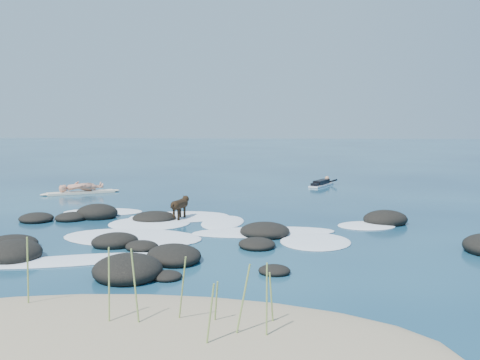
{
  "coord_description": "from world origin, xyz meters",
  "views": [
    {
      "loc": [
        2.13,
        -14.53,
        2.92
      ],
      "look_at": [
        0.81,
        4.0,
        0.9
      ],
      "focal_mm": 40.0,
      "sensor_mm": 36.0,
      "label": 1
    }
  ],
  "objects": [
    {
      "name": "ground",
      "position": [
        0.0,
        0.0,
        0.0
      ],
      "size": [
        160.0,
        160.0,
        0.0
      ],
      "primitive_type": "plane",
      "color": "#0A2642",
      "rests_on": "ground"
    },
    {
      "name": "sand_dune",
      "position": [
        0.0,
        -8.2,
        0.0
      ],
      "size": [
        9.0,
        4.4,
        0.6
      ],
      "primitive_type": "ellipsoid",
      "color": "#9E8966",
      "rests_on": "ground"
    },
    {
      "name": "dune_grass",
      "position": [
        0.78,
        -7.78,
        0.63
      ],
      "size": [
        3.7,
        1.43,
        1.16
      ],
      "color": "#87A14D",
      "rests_on": "ground"
    },
    {
      "name": "reef_rocks",
      "position": [
        -0.61,
        -1.8,
        0.11
      ],
      "size": [
        15.0,
        7.77,
        0.56
      ],
      "color": "black",
      "rests_on": "ground"
    },
    {
      "name": "breaking_foam",
      "position": [
        -0.41,
        -0.22,
        0.01
      ],
      "size": [
        10.43,
        7.94,
        0.12
      ],
      "color": "white",
      "rests_on": "ground"
    },
    {
      "name": "standing_surfer_rig",
      "position": [
        -5.91,
        6.62,
        0.72
      ],
      "size": [
        2.88,
        1.93,
        1.82
      ],
      "rotation": [
        0.0,
        0.0,
        0.55
      ],
      "color": "#F4E3C3",
      "rests_on": "ground"
    },
    {
      "name": "paddling_surfer_rig",
      "position": [
        4.14,
        10.02,
        0.13
      ],
      "size": [
        1.43,
        2.12,
        0.38
      ],
      "rotation": [
        0.0,
        0.0,
        1.11
      ],
      "color": "white",
      "rests_on": "ground"
    },
    {
      "name": "dog",
      "position": [
        -0.77,
        1.02,
        0.48
      ],
      "size": [
        0.5,
        1.12,
        0.73
      ],
      "rotation": [
        0.0,
        0.0,
        1.28
      ],
      "color": "black",
      "rests_on": "ground"
    }
  ]
}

